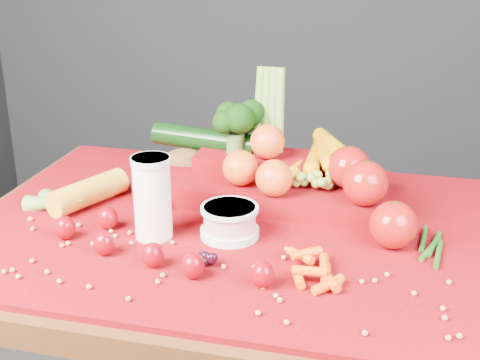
% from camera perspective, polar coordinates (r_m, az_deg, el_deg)
% --- Properties ---
extents(table, '(1.10, 0.80, 0.75)m').
position_cam_1_polar(table, '(1.37, -0.21, -7.88)').
color(table, '#3C1F0D').
rests_on(table, ground).
extents(red_cloth, '(1.05, 0.75, 0.01)m').
position_cam_1_polar(red_cloth, '(1.33, -0.21, -4.08)').
color(red_cloth, maroon).
rests_on(red_cloth, table).
extents(milk_glass, '(0.07, 0.07, 0.16)m').
position_cam_1_polar(milk_glass, '(1.25, -7.50, -1.25)').
color(milk_glass, white).
rests_on(milk_glass, red_cloth).
extents(yogurt_bowl, '(0.11, 0.11, 0.06)m').
position_cam_1_polar(yogurt_bowl, '(1.27, -0.89, -3.46)').
color(yogurt_bowl, silver).
rests_on(yogurt_bowl, red_cloth).
extents(strawberry_scatter, '(0.44, 0.28, 0.05)m').
position_cam_1_polar(strawberry_scatter, '(1.23, -8.04, -4.89)').
color(strawberry_scatter, '#7E0104').
rests_on(strawberry_scatter, red_cloth).
extents(dark_grape_cluster, '(0.06, 0.05, 0.03)m').
position_cam_1_polar(dark_grape_cluster, '(1.17, -3.56, -6.74)').
color(dark_grape_cluster, black).
rests_on(dark_grape_cluster, red_cloth).
extents(soybean_scatter, '(0.84, 0.24, 0.01)m').
position_cam_1_polar(soybean_scatter, '(1.15, -2.74, -7.78)').
color(soybean_scatter, tan).
rests_on(soybean_scatter, red_cloth).
extents(corn_ear, '(0.24, 0.26, 0.06)m').
position_cam_1_polar(corn_ear, '(1.43, -14.66, -1.61)').
color(corn_ear, yellow).
rests_on(corn_ear, red_cloth).
extents(potato, '(0.11, 0.08, 0.07)m').
position_cam_1_polar(potato, '(1.54, -4.68, 1.36)').
color(potato, brown).
rests_on(potato, red_cloth).
extents(baby_carrot_pile, '(0.17, 0.18, 0.03)m').
position_cam_1_polar(baby_carrot_pile, '(1.14, 7.31, -7.56)').
color(baby_carrot_pile, '#DE5207').
rests_on(baby_carrot_pile, red_cloth).
extents(green_bean_pile, '(0.14, 0.12, 0.01)m').
position_cam_1_polar(green_bean_pile, '(1.28, 15.73, -5.42)').
color(green_bean_pile, '#1C5212').
rests_on(green_bean_pile, red_cloth).
extents(produce_mound, '(0.61, 0.37, 0.27)m').
position_cam_1_polar(produce_mound, '(1.42, 3.35, 0.66)').
color(produce_mound, maroon).
rests_on(produce_mound, red_cloth).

